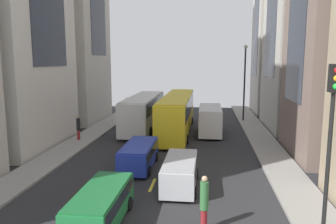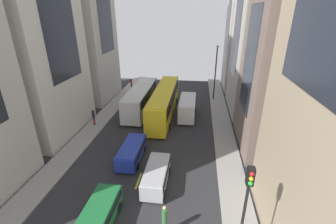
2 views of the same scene
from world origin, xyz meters
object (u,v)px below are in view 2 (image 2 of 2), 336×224
Objects in this scene: car_blue_2 at (132,151)px; traffic_light_near_corner at (245,205)px; delivery_van_white at (187,106)px; pedestrian_crossing_near at (131,84)px; car_green_1 at (98,216)px; car_silver_0 at (156,174)px; streetcar_yellow at (164,100)px; pedestrian_crossing_mid at (93,116)px; city_bus_white at (141,97)px; pedestrian_waiting_curb at (165,220)px.

car_blue_2 is 13.06m from traffic_light_near_corner.
pedestrian_crossing_near is (-10.42, 9.67, -0.23)m from delivery_van_white.
delivery_van_white is 1.24× the size of car_green_1.
delivery_van_white reaches higher than car_silver_0.
car_blue_2 is at bearing 131.88° from traffic_light_near_corner.
pedestrian_crossing_mid is (-8.07, -4.66, -0.85)m from streetcar_yellow.
pedestrian_crossing_near reaches higher than car_silver_0.
traffic_light_near_corner is at bearing -64.12° from city_bus_white.
delivery_van_white is 11.99m from pedestrian_crossing_mid.
car_blue_2 reaches higher than car_green_1.
pedestrian_waiting_curb reaches higher than car_blue_2.
city_bus_white reaches higher than car_blue_2.
city_bus_white is 19.73m from car_green_1.
pedestrian_waiting_curb is at bearing -72.28° from city_bus_white.
pedestrian_waiting_curb is 29.57m from pedestrian_crossing_near.
car_blue_2 is 2.05× the size of pedestrian_waiting_curb.
traffic_light_near_corner reaches higher than pedestrian_crossing_near.
car_green_1 is (-2.99, -4.54, -0.03)m from car_silver_0.
city_bus_white reaches higher than pedestrian_crossing_mid.
pedestrian_crossing_mid reaches higher than car_silver_0.
city_bus_white is at bearing 95.60° from car_green_1.
city_bus_white is at bearing 167.53° from delivery_van_white.
car_blue_2 is (0.07, 7.61, 0.02)m from car_green_1.
pedestrian_crossing_mid is (-10.86, 13.94, 0.03)m from pedestrian_waiting_curb.
traffic_light_near_corner is at bearing -48.99° from car_silver_0.
car_silver_0 is 2.12× the size of pedestrian_crossing_near.
delivery_van_white is 18.14m from pedestrian_waiting_curb.
car_green_1 is 4.35m from pedestrian_waiting_curb.
car_blue_2 is 9.14m from pedestrian_crossing_mid.
pedestrian_crossing_near is (-5.71, 27.81, 0.37)m from car_green_1.
delivery_van_white is (3.16, -0.46, -0.61)m from streetcar_yellow.
car_green_1 is at bearing -123.35° from car_silver_0.
pedestrian_crossing_mid is at bearing 136.12° from car_blue_2.
streetcar_yellow is 2.15× the size of traffic_light_near_corner.
pedestrian_crossing_near is at bearing -179.70° from pedestrian_crossing_mid.
streetcar_yellow is 18.82m from pedestrian_waiting_curb.
delivery_van_white reaches higher than car_blue_2.
delivery_van_white is at bearing 114.13° from pedestrian_crossing_mid.
streetcar_yellow is at bearing 123.62° from pedestrian_crossing_mid.
car_blue_2 is (1.99, -12.00, -1.07)m from city_bus_white.
city_bus_white reaches higher than car_silver_0.
car_silver_0 is 0.68× the size of traffic_light_near_corner.
pedestrian_crossing_mid is 0.31× the size of traffic_light_near_corner.
delivery_van_white is at bearing -12.47° from city_bus_white.
city_bus_white reaches higher than delivery_van_white.
streetcar_yellow is at bearing 75.77° from pedestrian_waiting_curb.
car_green_1 is (-1.55, -18.60, -1.21)m from streetcar_yellow.
car_blue_2 is 2.28× the size of pedestrian_crossing_mid.
streetcar_yellow is 18.70m from car_green_1.
city_bus_white is at bearing 99.42° from car_blue_2.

